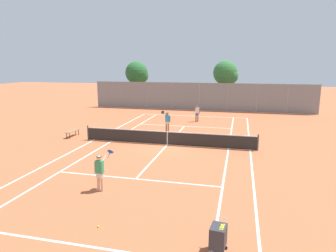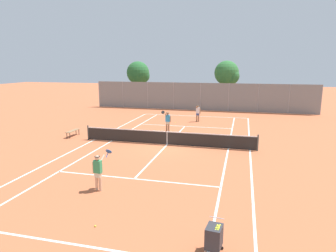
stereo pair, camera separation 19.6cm
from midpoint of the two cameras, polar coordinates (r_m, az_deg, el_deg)
name	(u,v)px [view 2 (the right image)]	position (r m, az deg, el deg)	size (l,w,h in m)	color
ground_plane	(167,145)	(20.55, 0.09, -3.60)	(120.00, 120.00, 0.00)	#B25B38
court_line_markings	(167,145)	(20.55, 0.09, -3.59)	(11.10, 23.90, 0.01)	silver
tennis_net	(167,138)	(20.42, 0.09, -2.22)	(12.00, 0.10, 1.07)	#474C47
ball_cart	(214,237)	(9.36, 9.40, -20.06)	(0.56, 0.68, 0.96)	#2D2D33
player_near_side	(98,170)	(13.41, -12.76, -8.23)	(0.72, 0.72, 1.77)	#D8A884
player_far_left	(168,120)	(24.40, 0.16, 1.09)	(0.66, 0.73, 1.77)	#936B4C
player_far_right	(198,112)	(28.73, 5.89, 2.62)	(0.44, 0.51, 1.60)	#936B4C
loose_tennis_ball_0	(134,127)	(26.27, -6.30, -0.20)	(0.07, 0.07, 0.07)	#D1DB33
loose_tennis_ball_1	(175,123)	(28.10, 1.58, 0.65)	(0.07, 0.07, 0.07)	#D1DB33
loose_tennis_ball_2	(95,226)	(10.99, -13.18, -18.06)	(0.07, 0.07, 0.07)	#D1DB33
courtside_bench	(73,131)	(23.93, -17.45, -0.94)	(0.36, 1.50, 0.47)	olive
back_fence	(200,97)	(35.74, 6.36, 5.58)	(26.29, 0.08, 3.28)	gray
tree_behind_left	(139,74)	(40.87, -5.42, 9.92)	(3.06, 3.01, 5.79)	brown
tree_behind_right	(228,74)	(37.94, 11.43, 9.72)	(3.07, 2.98, 5.85)	brown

